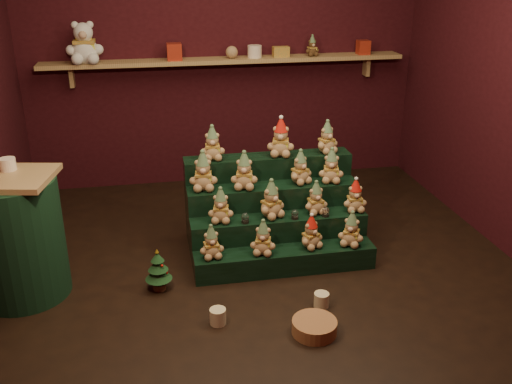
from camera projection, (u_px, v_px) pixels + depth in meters
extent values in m
plane|color=black|center=(263.00, 269.00, 4.45)|extent=(4.00, 4.00, 0.00)
cube|color=black|center=(224.00, 47.00, 5.77)|extent=(4.00, 0.10, 2.80)
cube|color=black|center=(379.00, 214.00, 2.05)|extent=(4.00, 0.10, 2.80)
cube|color=tan|center=(226.00, 60.00, 5.64)|extent=(3.60, 0.26, 0.04)
cube|color=tan|center=(72.00, 77.00, 5.49)|extent=(0.04, 0.12, 0.20)
cube|color=tan|center=(366.00, 66.00, 6.01)|extent=(0.04, 0.12, 0.20)
cube|color=black|center=(285.00, 260.00, 4.39)|extent=(1.40, 0.22, 0.18)
cube|color=black|center=(279.00, 237.00, 4.55)|extent=(1.40, 0.22, 0.36)
cube|color=black|center=(273.00, 215.00, 4.72)|extent=(1.40, 0.22, 0.54)
cube|color=black|center=(267.00, 195.00, 4.88)|extent=(1.40, 0.22, 0.72)
cylinder|color=black|center=(245.00, 222.00, 4.38)|extent=(0.06, 0.06, 0.02)
sphere|color=silver|center=(245.00, 217.00, 4.36)|extent=(0.06, 0.06, 0.06)
cylinder|color=black|center=(295.00, 218.00, 4.44)|extent=(0.05, 0.05, 0.02)
sphere|color=silver|center=(295.00, 213.00, 4.43)|extent=(0.06, 0.06, 0.06)
cylinder|color=black|center=(325.00, 215.00, 4.49)|extent=(0.06, 0.06, 0.02)
sphere|color=silver|center=(326.00, 210.00, 4.47)|extent=(0.06, 0.06, 0.06)
cube|color=tan|center=(6.00, 178.00, 3.79)|extent=(0.68, 0.60, 0.04)
cylinder|color=black|center=(17.00, 239.00, 3.97)|extent=(0.63, 0.63, 0.87)
cylinder|color=beige|center=(8.00, 164.00, 3.86)|extent=(0.11, 0.11, 0.09)
cylinder|color=#4C2C1B|center=(159.00, 286.00, 4.17)|extent=(0.10, 0.10, 0.05)
cone|color=#133618|center=(158.00, 273.00, 4.13)|extent=(0.20, 0.20, 0.10)
cone|color=#133618|center=(158.00, 265.00, 4.10)|extent=(0.15, 0.15, 0.09)
cone|color=#133618|center=(157.00, 257.00, 4.07)|extent=(0.10, 0.10, 0.07)
cone|color=gold|center=(157.00, 251.00, 4.06)|extent=(0.03, 0.03, 0.03)
cylinder|color=beige|center=(218.00, 316.00, 3.77)|extent=(0.11, 0.11, 0.11)
cylinder|color=beige|center=(321.00, 300.00, 3.95)|extent=(0.11, 0.11, 0.11)
cylinder|color=#A26B41|center=(314.00, 327.00, 3.68)|extent=(0.39, 0.39, 0.09)
cube|color=#B3301B|center=(174.00, 52.00, 5.50)|extent=(0.14, 0.14, 0.16)
cylinder|color=beige|center=(255.00, 51.00, 5.64)|extent=(0.14, 0.14, 0.12)
cube|color=#B3301B|center=(363.00, 47.00, 5.84)|extent=(0.12, 0.12, 0.14)
sphere|color=tan|center=(232.00, 52.00, 5.60)|extent=(0.12, 0.12, 0.12)
cube|color=orange|center=(281.00, 52.00, 5.69)|extent=(0.16, 0.10, 0.10)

